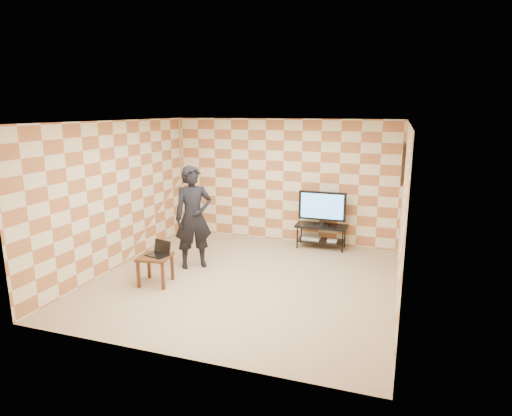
% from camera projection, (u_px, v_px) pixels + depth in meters
% --- Properties ---
extents(floor, '(5.00, 5.00, 0.00)m').
position_uv_depth(floor, '(245.00, 280.00, 7.43)').
color(floor, tan).
rests_on(floor, ground).
extents(wall_back, '(5.00, 0.02, 2.70)m').
position_uv_depth(wall_back, '(283.00, 181.00, 9.44)').
color(wall_back, beige).
rests_on(wall_back, ground).
extents(wall_front, '(5.00, 0.02, 2.70)m').
position_uv_depth(wall_front, '(169.00, 249.00, 4.82)').
color(wall_front, beige).
rests_on(wall_front, ground).
extents(wall_left, '(0.02, 5.00, 2.70)m').
position_uv_depth(wall_left, '(118.00, 195.00, 7.90)').
color(wall_left, beige).
rests_on(wall_left, ground).
extents(wall_right, '(0.02, 5.00, 2.70)m').
position_uv_depth(wall_right, '(402.00, 215.00, 6.36)').
color(wall_right, beige).
rests_on(wall_right, ground).
extents(ceiling, '(5.00, 5.00, 0.02)m').
position_uv_depth(ceiling, '(244.00, 122.00, 6.83)').
color(ceiling, white).
rests_on(ceiling, wall_back).
extents(wall_art, '(0.04, 0.72, 0.72)m').
position_uv_depth(wall_art, '(403.00, 163.00, 7.66)').
color(wall_art, black).
rests_on(wall_art, wall_right).
extents(tv_stand, '(1.08, 0.49, 0.50)m').
position_uv_depth(tv_stand, '(321.00, 231.00, 9.08)').
color(tv_stand, black).
rests_on(tv_stand, floor).
extents(tv, '(0.99, 0.19, 0.72)m').
position_uv_depth(tv, '(322.00, 207.00, 8.96)').
color(tv, black).
rests_on(tv, tv_stand).
extents(dvd_player, '(0.38, 0.28, 0.06)m').
position_uv_depth(dvd_player, '(311.00, 238.00, 9.17)').
color(dvd_player, '#B8B8BB').
rests_on(dvd_player, tv_stand).
extents(game_console, '(0.20, 0.15, 0.05)m').
position_uv_depth(game_console, '(332.00, 241.00, 9.00)').
color(game_console, silver).
rests_on(game_console, tv_stand).
extents(side_table, '(0.58, 0.58, 0.50)m').
position_uv_depth(side_table, '(155.00, 261.00, 7.18)').
color(side_table, '#331B0E').
rests_on(side_table, floor).
extents(laptop, '(0.41, 0.36, 0.24)m').
position_uv_depth(laptop, '(159.00, 252.00, 7.18)').
color(laptop, black).
rests_on(laptop, side_table).
extents(person, '(0.83, 0.78, 1.90)m').
position_uv_depth(person, '(193.00, 217.00, 7.86)').
color(person, black).
rests_on(person, floor).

